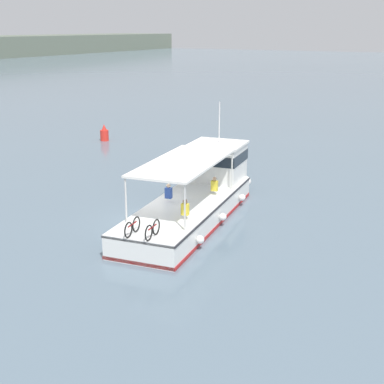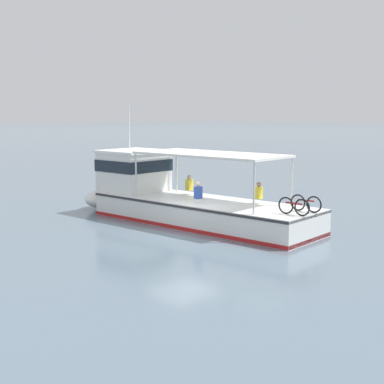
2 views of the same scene
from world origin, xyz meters
TOP-DOWN VIEW (x-y plane):
  - ground_plane at (0.00, 0.00)m, footprint 400.00×400.00m
  - ferry_main at (2.43, -1.57)m, footprint 13.02×4.72m
  - channel_buoy at (14.99, 14.13)m, footprint 0.70×0.70m

SIDE VIEW (x-z plane):
  - ground_plane at x=0.00m, z-range 0.00..0.00m
  - channel_buoy at x=14.99m, z-range -0.13..1.27m
  - ferry_main at x=2.43m, z-range -1.64..3.68m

